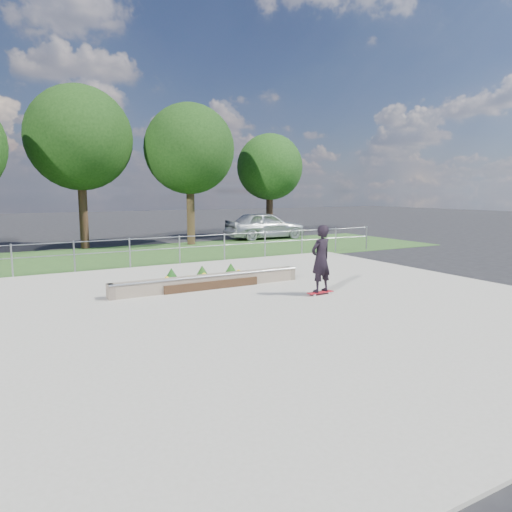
{
  "coord_description": "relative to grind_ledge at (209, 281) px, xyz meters",
  "views": [
    {
      "loc": [
        -6.19,
        -9.97,
        2.97
      ],
      "look_at": [
        0.2,
        1.5,
        1.1
      ],
      "focal_mm": 32.0,
      "sensor_mm": 36.0,
      "label": 1
    }
  ],
  "objects": [
    {
      "name": "grass_verge",
      "position": [
        0.83,
        8.45,
        -0.25
      ],
      "size": [
        30.0,
        8.0,
        0.02
      ],
      "primitive_type": "cube",
      "color": "#27491D",
      "rests_on": "ground"
    },
    {
      "name": "tree_mid_left",
      "position": [
        -1.67,
        12.45,
        5.34
      ],
      "size": [
        5.25,
        5.25,
        8.25
      ],
      "color": "#321E14",
      "rests_on": "ground"
    },
    {
      "name": "ground",
      "position": [
        0.83,
        -2.55,
        -0.26
      ],
      "size": [
        120.0,
        120.0,
        0.0
      ],
      "primitive_type": "plane",
      "color": "black",
      "rests_on": "ground"
    },
    {
      "name": "concrete_slab",
      "position": [
        0.83,
        -2.55,
        -0.23
      ],
      "size": [
        15.0,
        15.0,
        0.06
      ],
      "primitive_type": "cube",
      "color": "gray",
      "rests_on": "ground"
    },
    {
      "name": "fence",
      "position": [
        0.83,
        4.95,
        0.51
      ],
      "size": [
        20.06,
        0.06,
        1.2
      ],
      "color": "gray",
      "rests_on": "ground"
    },
    {
      "name": "tree_mid_right",
      "position": [
        3.83,
        11.45,
        4.97
      ],
      "size": [
        4.9,
        4.9,
        7.7
      ],
      "color": "#312313",
      "rests_on": "ground"
    },
    {
      "name": "tree_far_right",
      "position": [
        9.83,
        12.95,
        4.21
      ],
      "size": [
        4.2,
        4.2,
        6.6
      ],
      "color": "black",
      "rests_on": "ground"
    },
    {
      "name": "grind_ledge",
      "position": [
        0.0,
        0.0,
        0.0
      ],
      "size": [
        6.0,
        0.44,
        0.43
      ],
      "color": "#6A5D4E",
      "rests_on": "concrete_slab"
    },
    {
      "name": "skateboarder",
      "position": [
        2.39,
        -2.36,
        0.82
      ],
      "size": [
        0.8,
        0.57,
        1.98
      ],
      "color": "white",
      "rests_on": "concrete_slab"
    },
    {
      "name": "planter_bed",
      "position": [
        0.01,
        0.38,
        -0.02
      ],
      "size": [
        3.0,
        1.2,
        0.61
      ],
      "color": "black",
      "rests_on": "concrete_slab"
    },
    {
      "name": "parked_car",
      "position": [
        8.99,
        12.07,
        0.59
      ],
      "size": [
        5.13,
        2.29,
        1.71
      ],
      "primitive_type": "imported",
      "rotation": [
        0.0,
        0.0,
        1.52
      ],
      "color": "#A5ABAE",
      "rests_on": "ground"
    }
  ]
}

